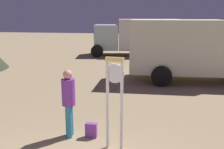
{
  "coord_description": "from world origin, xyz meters",
  "views": [
    {
      "loc": [
        1.68,
        -3.64,
        3.06
      ],
      "look_at": [
        0.32,
        4.52,
        1.2
      ],
      "focal_mm": 42.91,
      "sensor_mm": 36.0,
      "label": 1
    }
  ],
  "objects_px": {
    "person_near_clock": "(69,100)",
    "box_truck_far": "(139,35)",
    "backpack": "(91,130)",
    "standing_clock": "(115,94)",
    "box_truck_near": "(190,48)"
  },
  "relations": [
    {
      "from": "box_truck_near",
      "to": "box_truck_far",
      "type": "xyz_separation_m",
      "value": [
        -2.9,
        7.85,
        -0.04
      ]
    },
    {
      "from": "standing_clock",
      "to": "backpack",
      "type": "bearing_deg",
      "value": 145.01
    },
    {
      "from": "person_near_clock",
      "to": "box_truck_far",
      "type": "relative_size",
      "value": 0.25
    },
    {
      "from": "backpack",
      "to": "box_truck_far",
      "type": "distance_m",
      "value": 14.47
    },
    {
      "from": "person_near_clock",
      "to": "box_truck_near",
      "type": "xyz_separation_m",
      "value": [
        3.64,
        6.59,
        0.57
      ]
    },
    {
      "from": "standing_clock",
      "to": "box_truck_far",
      "type": "bearing_deg",
      "value": 91.91
    },
    {
      "from": "person_near_clock",
      "to": "box_truck_far",
      "type": "xyz_separation_m",
      "value": [
        0.74,
        14.44,
        0.53
      ]
    },
    {
      "from": "standing_clock",
      "to": "backpack",
      "type": "distance_m",
      "value": 1.41
    },
    {
      "from": "box_truck_far",
      "to": "standing_clock",
      "type": "bearing_deg",
      "value": -88.09
    },
    {
      "from": "person_near_clock",
      "to": "box_truck_near",
      "type": "relative_size",
      "value": 0.29
    },
    {
      "from": "person_near_clock",
      "to": "backpack",
      "type": "height_order",
      "value": "person_near_clock"
    },
    {
      "from": "standing_clock",
      "to": "backpack",
      "type": "xyz_separation_m",
      "value": [
        -0.68,
        0.47,
        -1.14
      ]
    },
    {
      "from": "backpack",
      "to": "box_truck_near",
      "type": "xyz_separation_m",
      "value": [
        3.08,
        6.56,
        1.36
      ]
    },
    {
      "from": "backpack",
      "to": "box_truck_far",
      "type": "height_order",
      "value": "box_truck_far"
    },
    {
      "from": "standing_clock",
      "to": "box_truck_near",
      "type": "xyz_separation_m",
      "value": [
        2.41,
        7.03,
        0.22
      ]
    }
  ]
}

